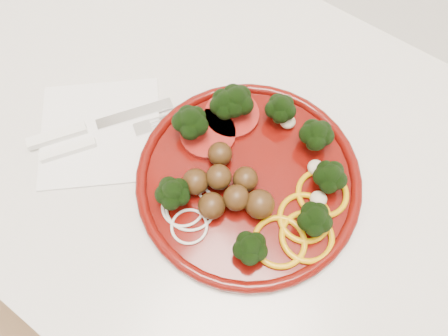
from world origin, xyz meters
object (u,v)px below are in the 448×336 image
Objects in this scene: napkin at (101,132)px; fork at (84,145)px; plate at (250,173)px; knife at (82,129)px.

fork is (-0.00, -0.03, 0.01)m from napkin.
plate reaches higher than knife.
knife is 0.03m from fork.
plate is at bearing -31.85° from fork.
napkin is 1.03× the size of fork.
napkin is 0.03m from fork.
knife is (-0.22, -0.07, -0.01)m from plate.
plate is 0.22m from fork.
napkin is 0.92× the size of knife.
fork reaches higher than napkin.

